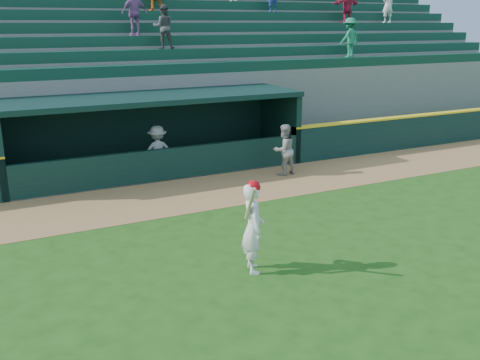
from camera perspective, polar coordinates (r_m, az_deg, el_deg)
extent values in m
plane|color=#1E4912|center=(10.93, 3.79, -8.70)|extent=(120.00, 120.00, 0.00)
cube|color=olive|center=(15.06, -5.61, -1.54)|extent=(40.00, 3.00, 0.01)
cube|color=black|center=(23.28, 22.18, 5.26)|extent=(15.50, 0.30, 1.20)
cube|color=yellow|center=(23.18, 22.35, 6.79)|extent=(15.50, 0.32, 0.06)
imported|color=#9A9A95|center=(16.80, 4.70, 3.23)|extent=(0.87, 0.72, 1.61)
imported|color=#999994|center=(16.72, -8.77, 3.02)|extent=(1.10, 0.71, 1.61)
cube|color=slate|center=(17.59, -8.90, 1.05)|extent=(9.00, 2.60, 0.04)
cube|color=black|center=(19.18, 4.19, 5.95)|extent=(0.20, 2.60, 2.30)
cube|color=black|center=(18.55, -10.30, 5.37)|extent=(9.40, 0.20, 2.30)
cube|color=black|center=(17.13, -9.25, 8.68)|extent=(9.40, 2.80, 0.16)
cube|color=black|center=(16.35, -7.66, 1.65)|extent=(9.00, 0.16, 1.00)
cube|color=brown|center=(18.28, -9.71, 2.34)|extent=(8.40, 0.45, 0.10)
cube|color=slate|center=(19.00, -10.80, 6.53)|extent=(34.00, 0.85, 2.91)
cube|color=#0F3828|center=(18.67, -10.97, 11.42)|extent=(34.00, 0.60, 0.36)
cube|color=slate|center=(19.77, -11.52, 7.54)|extent=(34.00, 0.85, 3.36)
cube|color=#0F3828|center=(19.46, -11.75, 12.90)|extent=(34.00, 0.60, 0.36)
cube|color=slate|center=(20.55, -12.20, 8.46)|extent=(34.00, 0.85, 3.81)
cube|color=#0F3828|center=(20.26, -12.47, 14.27)|extent=(34.00, 0.60, 0.36)
cube|color=slate|center=(21.34, -12.82, 9.32)|extent=(34.00, 0.85, 4.26)
cube|color=#0F3828|center=(21.08, -13.15, 15.52)|extent=(34.00, 0.60, 0.36)
cube|color=slate|center=(22.14, -13.41, 10.11)|extent=(34.00, 0.85, 4.71)
cube|color=#0F3828|center=(21.90, -13.79, 16.68)|extent=(34.00, 0.60, 0.36)
cube|color=slate|center=(22.94, -13.95, 10.85)|extent=(34.00, 0.85, 5.16)
cube|color=#0F3828|center=(22.74, -14.38, 17.75)|extent=(34.00, 0.60, 0.36)
cube|color=slate|center=(23.75, -14.46, 11.54)|extent=(34.00, 0.85, 5.61)
cube|color=slate|center=(24.31, -14.77, 11.62)|extent=(34.50, 0.30, 5.61)
imported|color=#B81C40|center=(25.77, 11.37, 17.85)|extent=(1.47, 0.56, 1.55)
imported|color=#444444|center=(19.83, -8.16, 15.86)|extent=(0.87, 0.75, 1.53)
imported|color=#19704D|center=(22.69, 11.62, 14.65)|extent=(1.11, 0.79, 1.55)
imported|color=#915693|center=(20.41, -11.18, 17.12)|extent=(0.97, 0.46, 1.61)
imported|color=silver|center=(27.27, 15.50, 17.57)|extent=(0.61, 0.42, 1.61)
imported|color=white|center=(10.21, 1.40, -5.13)|extent=(0.58, 0.73, 1.77)
sphere|color=#B60A10|center=(9.94, 1.43, -0.77)|extent=(0.27, 0.27, 0.27)
cylinder|color=tan|center=(9.74, 1.09, -2.54)|extent=(0.16, 0.53, 0.76)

